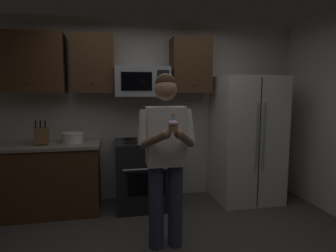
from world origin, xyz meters
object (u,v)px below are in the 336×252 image
Objects in this scene: oven_range at (144,173)px; bowl_large_white at (73,137)px; cupcake at (173,126)px; refrigerator at (247,139)px; person at (166,152)px; knife_block at (41,136)px; microwave at (142,82)px.

bowl_large_white reaches higher than oven_range.
refrigerator is at bearing 44.77° from cupcake.
bowl_large_white is 1.82m from cupcake.
person reaches higher than oven_range.
knife_block is 1.10× the size of bowl_large_white.
knife_block is at bearing -168.17° from bowl_large_white.
microwave reaches higher than refrigerator.
person is (1.40, -1.07, -0.04)m from knife_block.
oven_range is 1.65m from cupcake.
refrigerator is at bearing -1.50° from oven_range.
oven_range is 1.56m from refrigerator.
refrigerator is 6.21× the size of bowl_large_white.
person reaches higher than bowl_large_white.
bowl_large_white is (-0.93, 0.05, 0.53)m from oven_range.
microwave is at bearing 89.98° from oven_range.
refrigerator is 2.43m from bowl_large_white.
refrigerator reaches higher than cupcake.
cupcake is (1.40, -1.39, 0.26)m from knife_block.
person is at bearing -85.07° from microwave.
refrigerator is at bearing -2.03° from bowl_large_white.
refrigerator is 1.02× the size of person.
knife_block is 0.37m from bowl_large_white.
knife_block is 1.76m from person.
cupcake is at bearing -85.79° from oven_range.
microwave is 2.55× the size of bowl_large_white.
knife_block reaches higher than bowl_large_white.
cupcake reaches higher than oven_range.
person reaches higher than cupcake.
microwave is 1.72m from refrigerator.
cupcake is at bearing -86.11° from microwave.
microwave is at bearing 93.89° from cupcake.
oven_range is at bearing -2.90° from bowl_large_white.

